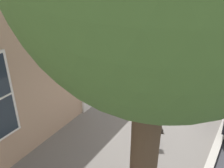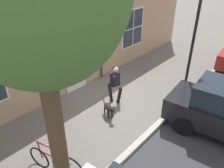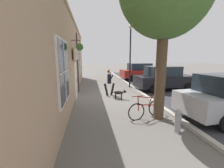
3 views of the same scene
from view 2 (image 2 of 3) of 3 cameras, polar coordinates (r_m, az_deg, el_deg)
name	(u,v)px [view 2 (image 2 of 3)]	position (r m, az deg, el deg)	size (l,w,h in m)	color
ground_plane	(117,103)	(9.00, 1.21, -5.10)	(90.00, 90.00, 0.00)	#66605B
storefront_facade	(74,38)	(9.51, -9.82, 11.81)	(0.95, 18.00, 4.58)	tan
pedestrian_walking	(115,81)	(8.60, 0.81, 0.72)	(0.72, 0.61, 1.63)	black
dog_on_leash	(109,108)	(8.08, -0.80, -6.35)	(0.93, 0.43, 0.58)	black
leaning_bicycle	(55,161)	(6.42, -14.59, -18.97)	(1.67, 0.56, 1.00)	black
street_lamp	(197,23)	(8.83, 21.24, 14.74)	(0.32, 0.32, 4.82)	black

